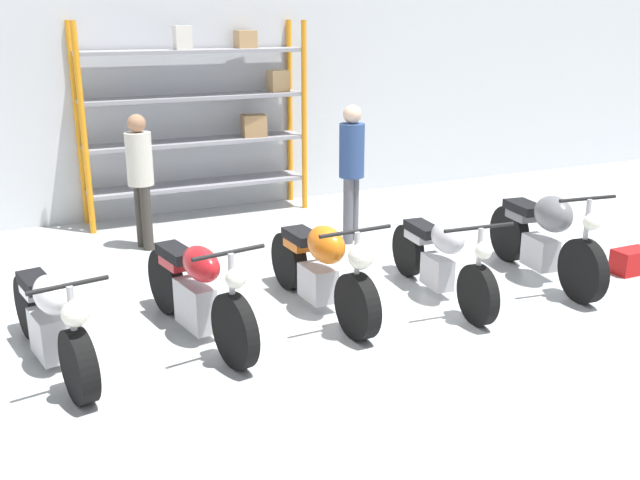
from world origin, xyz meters
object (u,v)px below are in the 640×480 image
object	(u,v)px
motorcycle_white	(51,321)
person_browsing	(140,171)
motorcycle_red	(197,291)
toolbox	(632,261)
motorcycle_orange	(322,268)
shelving_rack	(204,114)
motorcycle_silver	(441,257)
person_near_rack	(352,162)
motorcycle_grey	(545,236)

from	to	relation	value
motorcycle_white	person_browsing	size ratio (longest dim) A/B	1.19
motorcycle_red	toolbox	bearing A→B (deg)	75.37
motorcycle_orange	toolbox	world-z (taller)	motorcycle_orange
shelving_rack	motorcycle_silver	bearing A→B (deg)	-73.81
person_near_rack	toolbox	xyz separation A→B (m)	(2.35, -2.44, -0.91)
person_near_rack	motorcycle_red	bearing A→B (deg)	88.78
motorcycle_red	toolbox	size ratio (longest dim) A/B	4.68
motorcycle_red	motorcycle_silver	xyz separation A→B (m)	(2.54, -0.13, -0.01)
motorcycle_white	person_near_rack	size ratio (longest dim) A/B	1.13
motorcycle_red	motorcycle_orange	xyz separation A→B (m)	(1.27, 0.05, 0.01)
motorcycle_grey	person_near_rack	world-z (taller)	person_near_rack
motorcycle_red	motorcycle_grey	world-z (taller)	motorcycle_grey
motorcycle_white	motorcycle_grey	bearing A→B (deg)	78.59
motorcycle_red	motorcycle_grey	xyz separation A→B (m)	(3.89, -0.16, 0.05)
shelving_rack	toolbox	xyz separation A→B (m)	(3.65, -4.54, -1.35)
motorcycle_white	toolbox	distance (m)	6.23
motorcycle_orange	motorcycle_silver	bearing A→B (deg)	79.39
motorcycle_red	motorcycle_orange	size ratio (longest dim) A/B	1.00
person_near_rack	toolbox	size ratio (longest dim) A/B	4.02
motorcycle_silver	person_browsing	distance (m)	3.88
motorcycle_orange	person_near_rack	world-z (taller)	person_near_rack
shelving_rack	motorcycle_orange	size ratio (longest dim) A/B	1.57
motorcycle_orange	motorcycle_white	bearing A→B (deg)	-90.52
shelving_rack	person_near_rack	bearing A→B (deg)	-58.39
motorcycle_silver	motorcycle_grey	bearing A→B (deg)	93.28
motorcycle_white	toolbox	size ratio (longest dim) A/B	4.56
motorcycle_red	motorcycle_grey	size ratio (longest dim) A/B	1.01
shelving_rack	motorcycle_silver	xyz separation A→B (m)	(1.23, -4.22, -1.05)
motorcycle_white	motorcycle_red	distance (m)	1.25
motorcycle_red	motorcycle_silver	world-z (taller)	motorcycle_red
shelving_rack	person_browsing	world-z (taller)	shelving_rack
motorcycle_grey	toolbox	distance (m)	1.17
toolbox	person_browsing	bearing A→B (deg)	145.73
motorcycle_red	person_near_rack	distance (m)	3.34
motorcycle_white	motorcycle_orange	bearing A→B (deg)	82.07
person_near_rack	motorcycle_grey	bearing A→B (deg)	171.93
toolbox	motorcycle_orange	bearing A→B (deg)	172.43
motorcycle_silver	toolbox	size ratio (longest dim) A/B	4.62
shelving_rack	motorcycle_grey	size ratio (longest dim) A/B	1.58
motorcycle_silver	motorcycle_grey	distance (m)	1.34
motorcycle_orange	motorcycle_grey	size ratio (longest dim) A/B	1.00
person_near_rack	person_browsing	bearing A→B (deg)	32.25
motorcycle_grey	motorcycle_white	bearing A→B (deg)	-83.80
shelving_rack	motorcycle_orange	world-z (taller)	shelving_rack
person_browsing	motorcycle_red	bearing A→B (deg)	75.16
shelving_rack	motorcycle_red	distance (m)	4.43
motorcycle_orange	person_near_rack	bearing A→B (deg)	142.79
motorcycle_white	toolbox	bearing A→B (deg)	76.27
shelving_rack	motorcycle_orange	distance (m)	4.18
person_near_rack	toolbox	bearing A→B (deg)	-174.64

